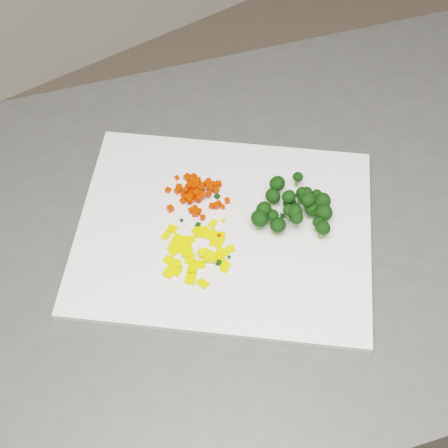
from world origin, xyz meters
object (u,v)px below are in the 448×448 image
counter_block (244,348)px  pepper_pile (197,251)px  cutting_board (224,230)px  broccoli_pile (295,205)px  carrot_pile (197,191)px

counter_block → pepper_pile: size_ratio=9.46×
cutting_board → broccoli_pile: size_ratio=3.75×
counter_block → broccoli_pile: (0.05, -0.03, 0.49)m
cutting_board → carrot_pile: 0.07m
carrot_pile → broccoli_pile: broccoli_pile is taller
pepper_pile → counter_block: bearing=3.7°
counter_block → cutting_board: (-0.04, 0.01, 0.46)m
cutting_board → counter_block: bearing=-12.0°
carrot_pile → pepper_pile: bearing=-121.1°
pepper_pile → broccoli_pile: (0.15, -0.02, 0.02)m
carrot_pile → pepper_pile: (-0.05, -0.08, -0.01)m
pepper_pile → broccoli_pile: size_ratio=0.97×
pepper_pile → broccoli_pile: broccoli_pile is taller
cutting_board → broccoli_pile: broccoli_pile is taller
counter_block → broccoli_pile: broccoli_pile is taller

